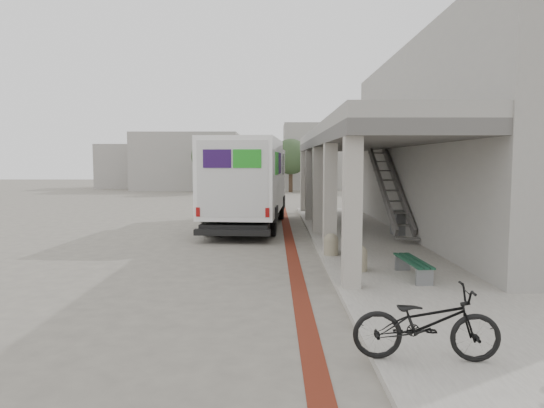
{
  "coord_description": "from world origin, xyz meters",
  "views": [
    {
      "loc": [
        0.43,
        -13.69,
        2.82
      ],
      "look_at": [
        0.4,
        -0.06,
        1.6
      ],
      "focal_mm": 32.0,
      "sensor_mm": 36.0,
      "label": 1
    }
  ],
  "objects_px": {
    "fedex_truck": "(248,181)",
    "bicycle_black": "(426,323)",
    "bench": "(413,265)",
    "utility_cabinet": "(398,223)"
  },
  "relations": [
    {
      "from": "fedex_truck",
      "to": "bench",
      "type": "height_order",
      "value": "fedex_truck"
    },
    {
      "from": "utility_cabinet",
      "to": "bench",
      "type": "bearing_deg",
      "value": -110.6
    },
    {
      "from": "fedex_truck",
      "to": "bicycle_black",
      "type": "xyz_separation_m",
      "value": [
        3.14,
        -13.98,
        -1.33
      ]
    },
    {
      "from": "bench",
      "to": "bicycle_black",
      "type": "relative_size",
      "value": 0.91
    },
    {
      "from": "bench",
      "to": "utility_cabinet",
      "type": "relative_size",
      "value": 1.99
    },
    {
      "from": "utility_cabinet",
      "to": "fedex_truck",
      "type": "bearing_deg",
      "value": 144.48
    },
    {
      "from": "bicycle_black",
      "to": "fedex_truck",
      "type": "bearing_deg",
      "value": 17.32
    },
    {
      "from": "fedex_truck",
      "to": "utility_cabinet",
      "type": "distance_m",
      "value": 6.46
    },
    {
      "from": "fedex_truck",
      "to": "utility_cabinet",
      "type": "bearing_deg",
      "value": -22.07
    },
    {
      "from": "fedex_truck",
      "to": "bench",
      "type": "xyz_separation_m",
      "value": [
        4.32,
        -9.31,
        -1.54
      ]
    }
  ]
}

